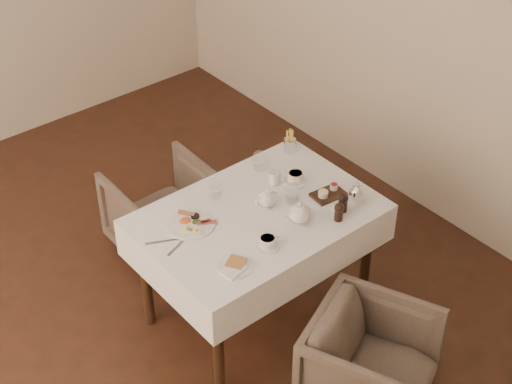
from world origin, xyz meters
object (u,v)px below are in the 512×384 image
object	(u,v)px
armchair_near	(370,363)
breakfast_plate	(191,224)
teapot_centre	(267,197)
table	(258,230)
armchair_far	(165,212)

from	to	relation	value
armchair_near	breakfast_plate	bearing A→B (deg)	87.51
armchair_near	teapot_centre	world-z (taller)	teapot_centre
breakfast_plate	teapot_centre	size ratio (longest dim) A/B	1.76
table	teapot_centre	bearing A→B (deg)	12.81
breakfast_plate	teapot_centre	xyz separation A→B (m)	(0.42, -0.13, 0.05)
table	armchair_near	distance (m)	0.94
armchair_near	armchair_far	xyz separation A→B (m)	(-0.12, 1.70, 0.01)
breakfast_plate	teapot_centre	distance (m)	0.44
armchair_near	teapot_centre	xyz separation A→B (m)	(0.04, 0.88, 0.53)
table	armchair_near	world-z (taller)	table
table	teapot_centre	size ratio (longest dim) A/B	8.78
table	armchair_far	bearing A→B (deg)	95.24
armchair_far	breakfast_plate	world-z (taller)	breakfast_plate
breakfast_plate	armchair_far	bearing A→B (deg)	64.84
armchair_far	breakfast_plate	size ratio (longest dim) A/B	2.48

